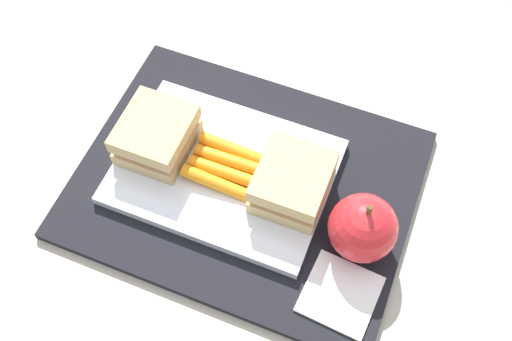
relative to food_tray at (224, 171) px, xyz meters
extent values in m
plane|color=#B7AD99|center=(0.03, 0.00, -0.02)|extent=(2.40, 2.40, 0.00)
cube|color=black|center=(0.03, 0.00, -0.01)|extent=(0.36, 0.28, 0.01)
cube|color=white|center=(0.00, 0.00, 0.00)|extent=(0.23, 0.17, 0.01)
cube|color=tan|center=(-0.08, 0.00, 0.01)|extent=(0.07, 0.08, 0.02)
cube|color=pink|center=(-0.08, 0.00, 0.03)|extent=(0.07, 0.07, 0.01)
cube|color=tan|center=(-0.08, 0.00, 0.04)|extent=(0.07, 0.08, 0.02)
cube|color=tan|center=(0.08, 0.00, 0.01)|extent=(0.07, 0.08, 0.02)
cube|color=pink|center=(0.08, 0.00, 0.03)|extent=(0.07, 0.07, 0.01)
cube|color=tan|center=(0.08, 0.00, 0.04)|extent=(0.07, 0.08, 0.02)
cylinder|color=orange|center=(0.00, -0.02, 0.01)|extent=(0.08, 0.01, 0.02)
cylinder|color=orange|center=(0.00, -0.01, 0.01)|extent=(0.08, 0.01, 0.01)
cylinder|color=orange|center=(0.00, 0.01, 0.01)|extent=(0.08, 0.01, 0.02)
cylinder|color=orange|center=(0.00, 0.02, 0.01)|extent=(0.08, 0.01, 0.02)
sphere|color=red|center=(0.16, -0.02, 0.03)|extent=(0.07, 0.07, 0.07)
cylinder|color=brown|center=(0.16, -0.02, 0.07)|extent=(0.01, 0.00, 0.01)
cube|color=white|center=(0.16, -0.08, 0.00)|extent=(0.08, 0.08, 0.00)
camera|label=1|loc=(0.15, -0.29, 0.57)|focal=42.21mm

